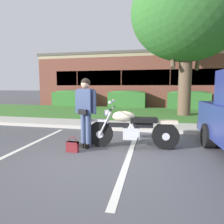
# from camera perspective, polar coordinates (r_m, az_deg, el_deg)

# --- Properties ---
(ground_plane) EXTENTS (140.00, 140.00, 0.00)m
(ground_plane) POSITION_cam_1_polar(r_m,az_deg,el_deg) (4.68, 0.91, -11.94)
(ground_plane) COLOR #4C4C51
(curb_strip) EXTENTS (60.00, 0.20, 0.12)m
(curb_strip) POSITION_cam_1_polar(r_m,az_deg,el_deg) (7.31, 5.72, -4.62)
(curb_strip) COLOR #B7B2A8
(curb_strip) RESTS_ON ground
(concrete_walk) EXTENTS (60.00, 1.50, 0.08)m
(concrete_walk) POSITION_cam_1_polar(r_m,az_deg,el_deg) (8.15, 6.54, -3.60)
(concrete_walk) COLOR #B7B2A8
(concrete_walk) RESTS_ON ground
(grass_lawn) EXTENTS (60.00, 6.27, 0.06)m
(grass_lawn) POSITION_cam_1_polar(r_m,az_deg,el_deg) (11.97, 8.84, -0.36)
(grass_lawn) COLOR #3D752D
(grass_lawn) RESTS_ON ground
(stall_stripe_0) EXTENTS (0.34, 4.40, 0.01)m
(stall_stripe_0) POSITION_cam_1_polar(r_m,az_deg,el_deg) (5.82, -22.25, -8.66)
(stall_stripe_0) COLOR silver
(stall_stripe_0) RESTS_ON ground
(stall_stripe_1) EXTENTS (0.34, 4.40, 0.01)m
(stall_stripe_1) POSITION_cam_1_polar(r_m,az_deg,el_deg) (4.82, 4.65, -11.36)
(stall_stripe_1) COLOR silver
(stall_stripe_1) RESTS_ON ground
(motorcycle) EXTENTS (2.24, 0.82, 1.18)m
(motorcycle) POSITION_cam_1_polar(r_m,az_deg,el_deg) (5.28, 6.39, -4.41)
(motorcycle) COLOR black
(motorcycle) RESTS_ON ground
(rider_person) EXTENTS (0.57, 0.34, 1.70)m
(rider_person) POSITION_cam_1_polar(r_m,az_deg,el_deg) (5.27, -7.03, 1.17)
(rider_person) COLOR black
(rider_person) RESTS_ON ground
(handbag) EXTENTS (0.28, 0.13, 0.36)m
(handbag) POSITION_cam_1_polar(r_m,az_deg,el_deg) (5.08, -10.47, -8.83)
(handbag) COLOR maroon
(handbag) RESTS_ON ground
(shade_tree) EXTENTS (5.51, 5.51, 7.42)m
(shade_tree) POSITION_cam_1_polar(r_m,az_deg,el_deg) (12.01, 19.50, 23.56)
(shade_tree) COLOR brown
(shade_tree) RESTS_ON ground
(hedge_left) EXTENTS (3.01, 0.90, 1.24)m
(hedge_left) POSITION_cam_1_polar(r_m,az_deg,el_deg) (16.37, -10.40, 3.69)
(hedge_left) COLOR #336B2D
(hedge_left) RESTS_ON ground
(hedge_center_left) EXTENTS (2.60, 0.90, 1.24)m
(hedge_center_left) POSITION_cam_1_polar(r_m,az_deg,el_deg) (15.17, 3.99, 3.55)
(hedge_center_left) COLOR #336B2D
(hedge_center_left) RESTS_ON ground
(hedge_center_right) EXTENTS (2.69, 0.90, 1.24)m
(hedge_center_right) POSITION_cam_1_polar(r_m,az_deg,el_deg) (15.04, 19.66, 3.14)
(hedge_center_right) COLOR #336B2D
(hedge_center_right) RESTS_ON ground
(brick_building) EXTENTS (20.47, 11.47, 4.09)m
(brick_building) POSITION_cam_1_polar(r_m,az_deg,el_deg) (21.16, 14.81, 8.04)
(brick_building) COLOR brown
(brick_building) RESTS_ON ground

